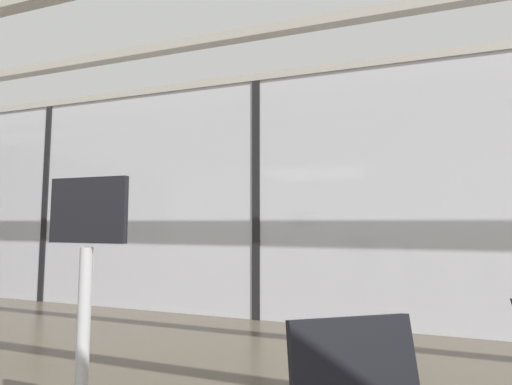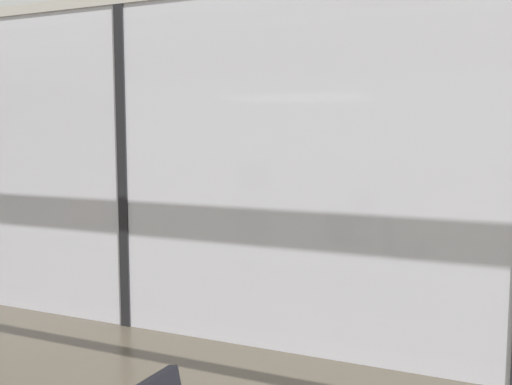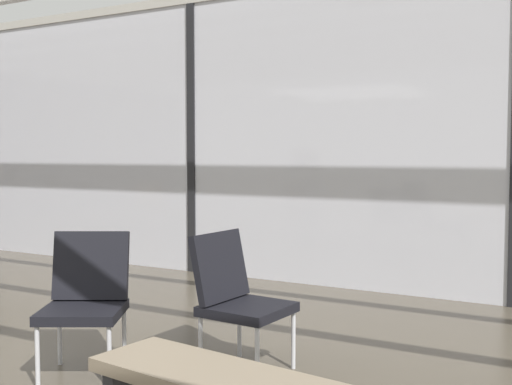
# 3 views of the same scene
# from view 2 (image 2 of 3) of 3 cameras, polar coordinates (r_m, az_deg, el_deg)

# --- Properties ---
(glass_curtain_wall) EXTENTS (14.00, 0.08, 3.08)m
(glass_curtain_wall) POSITION_cam_2_polar(r_m,az_deg,el_deg) (5.58, -13.06, 2.28)
(glass_curtain_wall) COLOR silver
(glass_curtain_wall) RESTS_ON ground
(window_mullion_1) EXTENTS (0.10, 0.12, 3.08)m
(window_mullion_1) POSITION_cam_2_polar(r_m,az_deg,el_deg) (5.58, -13.06, 2.28)
(window_mullion_1) COLOR black
(window_mullion_1) RESTS_ON ground
(parked_airplane) EXTENTS (10.95, 3.78, 3.78)m
(parked_airplane) POSITION_cam_2_polar(r_m,az_deg,el_deg) (9.02, 3.69, 6.01)
(parked_airplane) COLOR #B2BCD6
(parked_airplane) RESTS_ON ground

